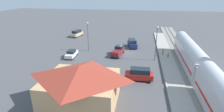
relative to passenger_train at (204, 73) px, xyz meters
name	(u,v)px	position (x,y,z in m)	size (l,w,h in m)	color
ground_plane	(125,53)	(14.00, -15.28, -2.86)	(200.00, 200.00, 0.00)	#4C4C4F
railway_track	(182,56)	(0.00, -15.28, -2.76)	(4.80, 70.00, 0.30)	gray
platform	(165,55)	(4.00, -15.28, -2.71)	(3.20, 46.00, 0.30)	#A8A399
passenger_train	(204,73)	(0.00, 0.00, 0.00)	(2.93, 39.61, 4.98)	silver
station_building	(81,84)	(18.00, 6.72, 0.11)	(10.72, 8.85, 5.71)	tan
pedestrian_on_platform	(168,53)	(3.68, -13.14, -1.58)	(0.36, 0.36, 1.71)	#333338
pedestrian_waiting_far	(163,51)	(4.73, -14.64, -1.58)	(0.36, 0.36, 1.71)	brown
suv_tan	(77,33)	(31.93, -29.30, -1.71)	(2.94, 5.20, 2.22)	#C6B284
suv_navy	(132,43)	(12.50, -20.45, -1.71)	(3.10, 5.23, 2.22)	navy
sedan_white	(72,54)	(26.27, -10.20, -1.98)	(2.03, 4.57, 1.74)	white
pickup_maroon	(118,51)	(15.57, -13.40, -1.83)	(2.85, 5.66, 2.14)	maroon
suv_red	(139,74)	(10.07, -1.39, -1.71)	(4.93, 2.46, 2.22)	red
light_pole_near_platform	(156,39)	(6.80, -11.42, 2.06)	(0.44, 0.44, 7.82)	#515156
light_pole_lot_center	(88,33)	(23.66, -15.51, 1.88)	(0.44, 0.44, 7.49)	#515156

